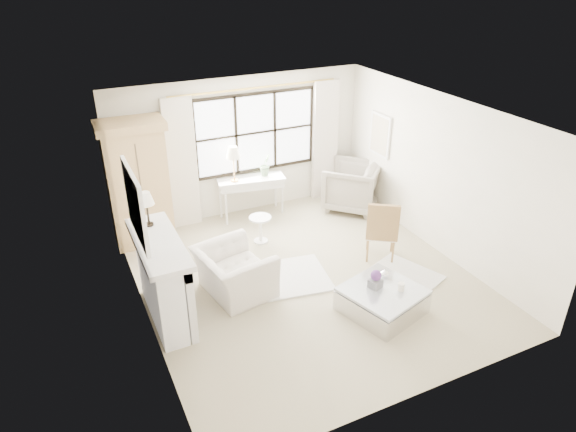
% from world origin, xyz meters
% --- Properties ---
extents(floor, '(5.50, 5.50, 0.00)m').
position_xyz_m(floor, '(0.00, 0.00, 0.00)').
color(floor, tan).
rests_on(floor, ground).
extents(ceiling, '(5.50, 5.50, 0.00)m').
position_xyz_m(ceiling, '(0.00, 0.00, 2.70)').
color(ceiling, white).
rests_on(ceiling, ground).
extents(wall_back, '(5.00, 0.00, 5.00)m').
position_xyz_m(wall_back, '(0.00, 2.75, 1.35)').
color(wall_back, silver).
rests_on(wall_back, ground).
extents(wall_front, '(5.00, 0.00, 5.00)m').
position_xyz_m(wall_front, '(0.00, -2.75, 1.35)').
color(wall_front, silver).
rests_on(wall_front, ground).
extents(wall_left, '(0.00, 5.50, 5.50)m').
position_xyz_m(wall_left, '(-2.50, 0.00, 1.35)').
color(wall_left, silver).
rests_on(wall_left, ground).
extents(wall_right, '(0.00, 5.50, 5.50)m').
position_xyz_m(wall_right, '(2.50, 0.00, 1.35)').
color(wall_right, white).
rests_on(wall_right, ground).
extents(window_pane, '(2.40, 0.02, 1.50)m').
position_xyz_m(window_pane, '(0.30, 2.73, 1.60)').
color(window_pane, white).
rests_on(window_pane, wall_back).
extents(window_frame, '(2.50, 0.04, 1.50)m').
position_xyz_m(window_frame, '(0.30, 2.72, 1.60)').
color(window_frame, black).
rests_on(window_frame, wall_back).
extents(curtain_rod, '(3.30, 0.04, 0.04)m').
position_xyz_m(curtain_rod, '(0.30, 2.67, 2.47)').
color(curtain_rod, gold).
rests_on(curtain_rod, wall_back).
extents(curtain_left, '(0.55, 0.10, 2.47)m').
position_xyz_m(curtain_left, '(-1.20, 2.65, 1.24)').
color(curtain_left, beige).
rests_on(curtain_left, ground).
extents(curtain_right, '(0.55, 0.10, 2.47)m').
position_xyz_m(curtain_right, '(1.80, 2.65, 1.24)').
color(curtain_right, silver).
rests_on(curtain_right, ground).
extents(fireplace, '(0.58, 1.66, 1.26)m').
position_xyz_m(fireplace, '(-2.27, 0.00, 0.65)').
color(fireplace, silver).
rests_on(fireplace, ground).
extents(mirror_frame, '(0.05, 1.15, 0.95)m').
position_xyz_m(mirror_frame, '(-2.47, 0.00, 1.84)').
color(mirror_frame, white).
rests_on(mirror_frame, wall_left).
extents(mirror_glass, '(0.02, 1.00, 0.80)m').
position_xyz_m(mirror_glass, '(-2.44, 0.00, 1.84)').
color(mirror_glass, silver).
rests_on(mirror_glass, wall_left).
extents(art_frame, '(0.04, 0.62, 0.82)m').
position_xyz_m(art_frame, '(2.47, 1.70, 1.55)').
color(art_frame, white).
rests_on(art_frame, wall_right).
extents(art_canvas, '(0.01, 0.52, 0.72)m').
position_xyz_m(art_canvas, '(2.45, 1.70, 1.55)').
color(art_canvas, beige).
rests_on(art_canvas, wall_right).
extents(mantel_lamp, '(0.22, 0.22, 0.51)m').
position_xyz_m(mantel_lamp, '(-2.25, 0.49, 1.65)').
color(mantel_lamp, black).
rests_on(mantel_lamp, fireplace).
extents(armoire, '(1.14, 0.73, 2.24)m').
position_xyz_m(armoire, '(-2.07, 2.36, 1.14)').
color(armoire, tan).
rests_on(armoire, floor).
extents(console_table, '(1.36, 0.67, 0.80)m').
position_xyz_m(console_table, '(0.07, 2.46, 0.40)').
color(console_table, silver).
rests_on(console_table, floor).
extents(console_lamp, '(0.28, 0.28, 0.69)m').
position_xyz_m(console_lamp, '(-0.27, 2.46, 1.36)').
color(console_lamp, '#B3803E').
rests_on(console_lamp, console_table).
extents(orchid_plant, '(0.30, 0.30, 0.43)m').
position_xyz_m(orchid_plant, '(0.38, 2.48, 1.02)').
color(orchid_plant, '#5E7C53').
rests_on(orchid_plant, console_table).
extents(side_table, '(0.40, 0.40, 0.51)m').
position_xyz_m(side_table, '(-0.20, 1.40, 0.33)').
color(side_table, white).
rests_on(side_table, floor).
extents(rug_left, '(1.70, 1.32, 0.03)m').
position_xyz_m(rug_left, '(-0.40, 0.15, 0.01)').
color(rug_left, silver).
rests_on(rug_left, floor).
extents(rug_right, '(1.71, 1.50, 0.03)m').
position_xyz_m(rug_right, '(1.20, -0.74, 0.01)').
color(rug_right, silver).
rests_on(rug_right, floor).
extents(club_armchair, '(1.15, 1.26, 0.73)m').
position_xyz_m(club_armchair, '(-1.16, 0.14, 0.36)').
color(club_armchair, silver).
rests_on(club_armchair, floor).
extents(wingback_chair, '(1.45, 1.45, 0.95)m').
position_xyz_m(wingback_chair, '(2.03, 1.89, 0.47)').
color(wingback_chair, gray).
rests_on(wingback_chair, floor).
extents(french_chair, '(0.67, 0.67, 1.08)m').
position_xyz_m(french_chair, '(1.44, 0.02, 0.31)').
color(french_chair, '#A17743').
rests_on(french_chair, floor).
extents(coffee_table, '(1.24, 1.24, 0.38)m').
position_xyz_m(coffee_table, '(0.61, -1.23, 0.18)').
color(coffee_table, silver).
rests_on(coffee_table, floor).
extents(planter_box, '(0.21, 0.21, 0.12)m').
position_xyz_m(planter_box, '(0.53, -1.13, 0.44)').
color(planter_box, slate).
rests_on(planter_box, coffee_table).
extents(planter_flowers, '(0.16, 0.16, 0.16)m').
position_xyz_m(planter_flowers, '(0.53, -1.13, 0.58)').
color(planter_flowers, '#592E73').
rests_on(planter_flowers, planter_box).
extents(pillar_candle, '(0.09, 0.09, 0.12)m').
position_xyz_m(pillar_candle, '(0.82, -1.36, 0.44)').
color(pillar_candle, white).
rests_on(pillar_candle, coffee_table).
extents(coffee_vase, '(0.17, 0.17, 0.14)m').
position_xyz_m(coffee_vase, '(0.81, -0.97, 0.45)').
color(coffee_vase, white).
rests_on(coffee_vase, coffee_table).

